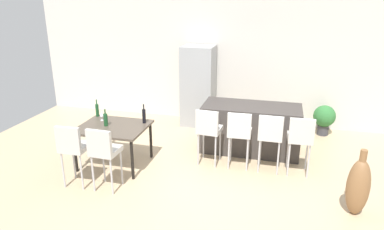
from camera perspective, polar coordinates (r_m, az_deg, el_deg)
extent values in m
plane|color=tan|center=(6.17, 3.74, -9.41)|extent=(10.00, 10.00, 0.00)
cube|color=beige|center=(8.32, 7.66, 8.59)|extent=(10.00, 0.12, 2.90)
cube|color=#383330|center=(6.94, 9.50, -2.14)|extent=(1.86, 0.84, 0.92)
cube|color=beige|center=(6.27, 2.87, -2.36)|extent=(0.43, 0.43, 0.08)
cube|color=beige|center=(6.04, 2.45, -0.98)|extent=(0.40, 0.09, 0.36)
cylinder|color=#B2B2B7|center=(6.59, 1.87, -4.51)|extent=(0.03, 0.03, 0.61)
cylinder|color=#B2B2B7|center=(6.51, 4.57, -4.86)|extent=(0.03, 0.03, 0.61)
cylinder|color=#B2B2B7|center=(6.31, 1.00, -5.61)|extent=(0.03, 0.03, 0.61)
cylinder|color=#B2B2B7|center=(6.23, 3.82, -6.00)|extent=(0.03, 0.03, 0.61)
cube|color=beige|center=(6.20, 7.73, -2.80)|extent=(0.41, 0.41, 0.08)
cube|color=beige|center=(5.96, 7.68, -1.43)|extent=(0.40, 0.08, 0.36)
cylinder|color=#B2B2B7|center=(6.49, 6.31, -5.00)|extent=(0.03, 0.03, 0.61)
cylinder|color=#B2B2B7|center=(6.47, 9.13, -5.22)|extent=(0.03, 0.03, 0.61)
cylinder|color=#B2B2B7|center=(6.20, 5.98, -6.19)|extent=(0.03, 0.03, 0.61)
cylinder|color=#B2B2B7|center=(6.18, 8.94, -6.42)|extent=(0.03, 0.03, 0.61)
cube|color=beige|center=(6.17, 12.60, -3.21)|extent=(0.40, 0.40, 0.08)
cube|color=beige|center=(5.93, 12.67, -1.85)|extent=(0.40, 0.06, 0.36)
cylinder|color=#B2B2B7|center=(6.45, 11.03, -5.40)|extent=(0.03, 0.03, 0.61)
cylinder|color=#B2B2B7|center=(6.45, 13.87, -5.65)|extent=(0.03, 0.03, 0.61)
cylinder|color=#B2B2B7|center=(6.16, 10.80, -6.60)|extent=(0.03, 0.03, 0.61)
cylinder|color=#B2B2B7|center=(6.16, 13.78, -6.86)|extent=(0.03, 0.03, 0.61)
cube|color=beige|center=(6.18, 17.08, -3.57)|extent=(0.42, 0.42, 0.08)
cube|color=beige|center=(5.94, 17.40, -2.23)|extent=(0.40, 0.08, 0.36)
cylinder|color=#B2B2B7|center=(6.44, 15.26, -5.78)|extent=(0.03, 0.03, 0.61)
cylinder|color=#B2B2B7|center=(6.48, 18.10, -5.95)|extent=(0.03, 0.03, 0.61)
cylinder|color=#B2B2B7|center=(6.15, 15.39, -7.01)|extent=(0.03, 0.03, 0.61)
cylinder|color=#B2B2B7|center=(6.19, 18.36, -7.18)|extent=(0.03, 0.03, 0.61)
cube|color=#4C4238|center=(6.34, -12.68, -1.92)|extent=(1.18, 0.98, 0.04)
cylinder|color=black|center=(7.06, -14.74, -3.11)|extent=(0.05, 0.05, 0.70)
cylinder|color=black|center=(6.63, -6.69, -4.06)|extent=(0.05, 0.05, 0.70)
cylinder|color=black|center=(6.39, -18.41, -5.87)|extent=(0.05, 0.05, 0.70)
cylinder|color=black|center=(5.91, -9.67, -7.19)|extent=(0.05, 0.05, 0.70)
cube|color=beige|center=(5.86, -18.40, -4.95)|extent=(0.41, 0.41, 0.08)
cube|color=beige|center=(5.65, -19.49, -3.57)|extent=(0.40, 0.07, 0.36)
cylinder|color=#B2B2B7|center=(6.21, -18.60, -7.12)|extent=(0.03, 0.03, 0.61)
cylinder|color=#B2B2B7|center=(6.05, -15.98, -7.52)|extent=(0.03, 0.03, 0.61)
cylinder|color=#B2B2B7|center=(5.97, -20.16, -8.39)|extent=(0.03, 0.03, 0.61)
cylinder|color=#B2B2B7|center=(5.81, -17.47, -8.86)|extent=(0.03, 0.03, 0.61)
cube|color=beige|center=(5.61, -13.80, -5.62)|extent=(0.42, 0.42, 0.08)
cube|color=beige|center=(5.39, -14.89, -4.20)|extent=(0.40, 0.08, 0.36)
cylinder|color=#B2B2B7|center=(5.95, -14.11, -7.82)|extent=(0.03, 0.03, 0.61)
cylinder|color=#B2B2B7|center=(5.81, -11.36, -8.32)|extent=(0.03, 0.03, 0.61)
cylinder|color=#B2B2B7|center=(5.72, -15.74, -9.16)|extent=(0.03, 0.03, 0.61)
cylinder|color=#B2B2B7|center=(5.56, -12.91, -9.74)|extent=(0.03, 0.03, 0.61)
cylinder|color=#194723|center=(6.34, -13.83, -0.76)|extent=(0.07, 0.07, 0.22)
cylinder|color=#194723|center=(6.29, -13.94, 0.54)|extent=(0.03, 0.03, 0.09)
cylinder|color=black|center=(6.34, -7.79, -0.18)|extent=(0.06, 0.06, 0.26)
cylinder|color=black|center=(6.28, -7.86, 1.33)|extent=(0.02, 0.02, 0.10)
cylinder|color=#194723|center=(6.86, -15.11, 0.74)|extent=(0.06, 0.06, 0.24)
cylinder|color=#194723|center=(6.82, -15.23, 2.05)|extent=(0.02, 0.02, 0.09)
cylinder|color=silver|center=(6.66, -14.37, -0.82)|extent=(0.06, 0.06, 0.00)
cylinder|color=silver|center=(6.65, -14.40, -0.48)|extent=(0.01, 0.01, 0.08)
cone|color=silver|center=(6.62, -14.46, 0.22)|extent=(0.07, 0.07, 0.09)
cube|color=#939699|center=(8.16, 1.03, 4.74)|extent=(0.72, 0.68, 1.84)
ellipsoid|color=brown|center=(5.44, 25.31, -10.54)|extent=(0.31, 0.31, 0.84)
cylinder|color=brown|center=(5.23, 26.05, -5.93)|extent=(0.09, 0.09, 0.16)
cylinder|color=#38383D|center=(8.24, 20.42, -2.26)|extent=(0.24, 0.24, 0.22)
sphere|color=#2D6B33|center=(8.14, 20.68, -0.16)|extent=(0.47, 0.47, 0.47)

